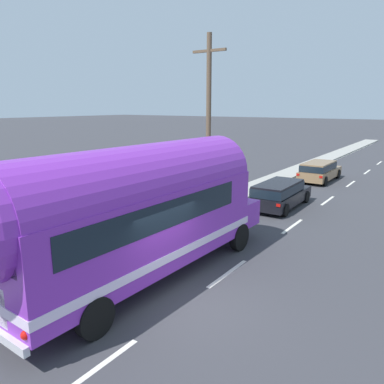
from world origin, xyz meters
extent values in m
plane|color=#38383D|center=(0.00, 0.00, 0.00)|extent=(300.00, 300.00, 0.00)
cube|color=silver|center=(0.00, -3.27, 0.00)|extent=(0.14, 2.40, 0.01)
cube|color=silver|center=(0.00, 2.22, 0.00)|extent=(0.14, 2.40, 0.01)
cube|color=silver|center=(0.00, 8.03, 0.00)|extent=(0.14, 2.40, 0.01)
cube|color=silver|center=(0.00, 13.63, 0.00)|extent=(0.14, 2.40, 0.01)
cube|color=silver|center=(0.00, 19.28, 0.00)|extent=(0.14, 2.40, 0.01)
cube|color=silver|center=(0.00, 25.02, 0.00)|extent=(0.14, 2.40, 0.01)
cube|color=silver|center=(0.00, 30.80, 0.00)|extent=(0.14, 2.40, 0.01)
cube|color=silver|center=(-3.83, 12.00, 0.00)|extent=(0.12, 80.00, 0.01)
cube|color=#9E9B93|center=(-4.75, 10.00, 0.07)|extent=(1.84, 90.00, 0.15)
cylinder|color=brown|center=(-4.54, 8.21, 4.25)|extent=(0.24, 0.24, 8.50)
cube|color=brown|center=(-4.54, 8.21, 7.70)|extent=(1.80, 0.12, 0.12)
cube|color=purple|center=(-1.93, 0.31, 1.75)|extent=(2.75, 8.76, 2.30)
cylinder|color=purple|center=(-1.93, 0.31, 2.90)|extent=(2.70, 8.66, 2.45)
cube|color=purple|center=(-1.79, 5.30, 1.07)|extent=(2.30, 1.37, 0.95)
cube|color=silver|center=(-1.93, 0.31, 1.10)|extent=(2.79, 8.80, 0.24)
cube|color=black|center=(-1.94, 0.01, 2.35)|extent=(2.73, 6.96, 0.76)
sphere|color=red|center=(-1.01, -4.05, 0.85)|extent=(0.20, 0.20, 0.20)
cube|color=black|center=(-1.80, 4.70, 2.40)|extent=(2.14, 0.16, 0.96)
cube|color=silver|center=(-1.77, 5.99, 0.95)|extent=(0.90, 0.13, 0.56)
cylinder|color=black|center=(-2.99, 4.28, 0.50)|extent=(0.29, 1.01, 1.00)
cylinder|color=black|center=(-0.65, 4.22, 0.50)|extent=(0.29, 1.01, 1.00)
cylinder|color=black|center=(-3.18, -2.40, 0.50)|extent=(0.29, 1.01, 1.00)
cylinder|color=black|center=(-0.84, -2.47, 0.50)|extent=(0.29, 1.01, 1.00)
cube|color=black|center=(-1.69, 10.90, 0.52)|extent=(1.81, 4.66, 0.60)
cube|color=black|center=(-1.69, 10.42, 1.09)|extent=(1.59, 3.41, 0.55)
cube|color=black|center=(-1.69, 10.42, 1.06)|extent=(1.65, 3.45, 0.43)
cube|color=red|center=(-2.42, 8.56, 0.70)|extent=(0.20, 0.04, 0.14)
cube|color=red|center=(-0.91, 8.58, 0.70)|extent=(0.20, 0.04, 0.14)
cylinder|color=black|center=(-2.55, 12.51, 0.32)|extent=(0.21, 0.64, 0.64)
cylinder|color=black|center=(-0.87, 12.53, 0.32)|extent=(0.21, 0.64, 0.64)
cylinder|color=black|center=(-2.51, 9.27, 0.32)|extent=(0.21, 0.64, 0.64)
cylinder|color=black|center=(-0.84, 9.29, 0.32)|extent=(0.21, 0.64, 0.64)
cube|color=olive|center=(-2.10, 19.23, 0.52)|extent=(1.80, 4.74, 0.60)
cube|color=olive|center=(-2.10, 18.76, 1.09)|extent=(1.59, 3.29, 0.55)
cube|color=black|center=(-2.10, 18.76, 1.06)|extent=(1.65, 3.33, 0.43)
cube|color=red|center=(-2.88, 16.86, 0.70)|extent=(0.20, 0.04, 0.14)
cube|color=red|center=(-1.36, 16.85, 0.70)|extent=(0.20, 0.04, 0.14)
cylinder|color=black|center=(-2.93, 20.90, 0.32)|extent=(0.21, 0.64, 0.64)
cylinder|color=black|center=(-1.24, 20.89, 0.32)|extent=(0.21, 0.64, 0.64)
cylinder|color=black|center=(-2.95, 17.57, 0.32)|extent=(0.21, 0.64, 0.64)
cylinder|color=black|center=(-1.27, 17.56, 0.32)|extent=(0.21, 0.64, 0.64)
camera|label=1|loc=(5.37, -7.59, 5.22)|focal=35.36mm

